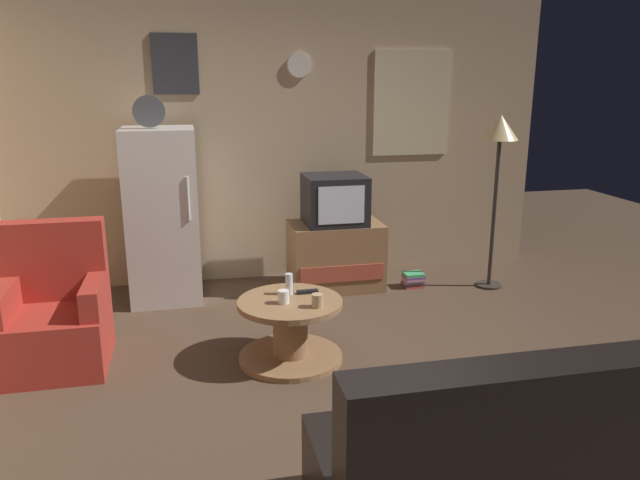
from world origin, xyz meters
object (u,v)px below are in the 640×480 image
(wine_glass, at_px, (289,284))
(couch, at_px, (520,468))
(standing_lamp, at_px, (500,141))
(remote_control, at_px, (307,292))
(mug_ceramic_tan, at_px, (317,301))
(tv_stand, at_px, (335,256))
(fridge, at_px, (163,215))
(coffee_table, at_px, (290,330))
(book_stack, at_px, (413,280))
(crt_tv, at_px, (335,200))
(mug_ceramic_white, at_px, (284,297))
(armchair, at_px, (55,316))

(wine_glass, bearing_deg, couch, -71.61)
(standing_lamp, xyz_separation_m, remote_control, (-1.95, -1.01, -0.91))
(mug_ceramic_tan, distance_m, remote_control, 0.28)
(tv_stand, bearing_deg, couch, -89.90)
(fridge, relative_size, coffee_table, 2.46)
(mug_ceramic_tan, xyz_separation_m, book_stack, (1.23, 1.43, -0.42))
(coffee_table, distance_m, book_stack, 1.88)
(standing_lamp, height_order, couch, standing_lamp)
(mug_ceramic_tan, distance_m, book_stack, 1.93)
(fridge, distance_m, wine_glass, 1.61)
(mug_ceramic_tan, height_order, book_stack, mug_ceramic_tan)
(wine_glass, height_order, couch, couch)
(crt_tv, relative_size, mug_ceramic_tan, 6.00)
(wine_glass, xyz_separation_m, mug_ceramic_tan, (0.14, -0.29, -0.03))
(standing_lamp, xyz_separation_m, wine_glass, (-2.07, -1.00, -0.84))
(crt_tv, height_order, mug_ceramic_white, crt_tv)
(armchair, height_order, couch, armchair)
(fridge, height_order, mug_ceramic_tan, fridge)
(tv_stand, xyz_separation_m, mug_ceramic_tan, (-0.51, -1.57, 0.18))
(mug_ceramic_white, height_order, armchair, armchair)
(fridge, xyz_separation_m, book_stack, (2.25, -0.19, -0.69))
(fridge, height_order, book_stack, fridge)
(mug_ceramic_tan, height_order, armchair, armchair)
(book_stack, bearing_deg, armchair, -162.05)
(crt_tv, distance_m, book_stack, 1.07)
(remote_control, bearing_deg, coffee_table, -143.81)
(mug_ceramic_white, bearing_deg, remote_control, 39.02)
(standing_lamp, bearing_deg, crt_tv, 169.17)
(standing_lamp, relative_size, coffee_table, 2.21)
(mug_ceramic_white, bearing_deg, wine_glass, 68.37)
(book_stack, bearing_deg, mug_ceramic_tan, -130.76)
(fridge, relative_size, couch, 1.04)
(standing_lamp, xyz_separation_m, mug_ceramic_tan, (-1.93, -1.29, -0.87))
(wine_glass, bearing_deg, standing_lamp, 25.85)
(coffee_table, bearing_deg, armchair, 169.05)
(standing_lamp, xyz_separation_m, mug_ceramic_white, (-2.14, -1.17, -0.87))
(coffee_table, relative_size, mug_ceramic_tan, 8.00)
(tv_stand, relative_size, mug_ceramic_tan, 9.33)
(book_stack, bearing_deg, wine_glass, -140.23)
(crt_tv, height_order, standing_lamp, standing_lamp)
(wine_glass, relative_size, remote_control, 1.00)
(mug_ceramic_white, distance_m, book_stack, 1.98)
(remote_control, relative_size, couch, 0.09)
(fridge, xyz_separation_m, wine_glass, (0.88, -1.33, -0.24))
(coffee_table, height_order, wine_glass, wine_glass)
(tv_stand, xyz_separation_m, coffee_table, (-0.66, -1.40, -0.09))
(coffee_table, bearing_deg, fridge, 120.67)
(tv_stand, xyz_separation_m, book_stack, (0.72, -0.14, -0.24))
(crt_tv, xyz_separation_m, wine_glass, (-0.64, -1.28, -0.32))
(crt_tv, bearing_deg, armchair, -153.73)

